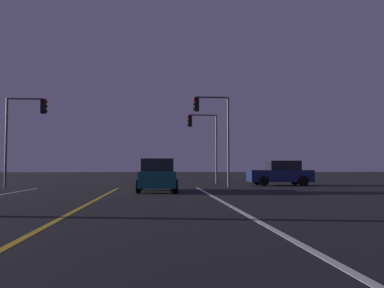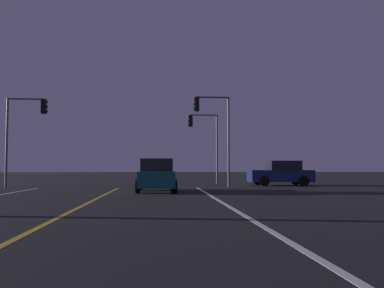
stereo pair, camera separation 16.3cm
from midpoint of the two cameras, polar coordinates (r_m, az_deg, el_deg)
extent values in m
cube|color=silver|center=(9.68, 9.23, -10.78)|extent=(0.16, 32.29, 0.01)
cube|color=gold|center=(9.73, -19.93, -10.58)|extent=(0.16, 32.29, 0.01)
cylinder|color=black|center=(22.97, -7.29, -5.50)|extent=(0.22, 0.68, 0.68)
cylinder|color=black|center=(22.96, -2.78, -5.53)|extent=(0.22, 0.68, 0.68)
cylinder|color=black|center=(20.28, -7.65, -5.82)|extent=(0.22, 0.68, 0.68)
cylinder|color=black|center=(20.27, -2.53, -5.85)|extent=(0.22, 0.68, 0.68)
cube|color=#145156|center=(21.59, -5.06, -4.82)|extent=(1.80, 4.30, 0.80)
cube|color=black|center=(21.33, -5.06, -2.91)|extent=(1.60, 2.10, 0.64)
cube|color=red|center=(19.50, -6.87, -4.70)|extent=(0.24, 0.08, 0.16)
cube|color=red|center=(19.49, -3.33, -4.72)|extent=(0.24, 0.08, 0.16)
cylinder|color=black|center=(27.85, 9.73, -5.07)|extent=(0.68, 0.22, 0.68)
cylinder|color=black|center=(29.59, 8.86, -4.96)|extent=(0.68, 0.22, 0.68)
cylinder|color=black|center=(28.63, 14.99, -4.95)|extent=(0.68, 0.22, 0.68)
cylinder|color=black|center=(30.33, 13.84, -4.86)|extent=(0.68, 0.22, 0.68)
cube|color=navy|center=(29.06, 11.87, -4.33)|extent=(4.30, 1.80, 0.80)
cube|color=black|center=(29.13, 12.32, -2.91)|extent=(2.10, 1.60, 0.64)
cube|color=red|center=(29.16, 16.17, -4.07)|extent=(0.08, 0.24, 0.16)
cube|color=red|center=(30.29, 15.36, -4.05)|extent=(0.08, 0.24, 0.16)
cylinder|color=#4C4C51|center=(26.37, 4.86, 0.33)|extent=(0.14, 0.14, 5.77)
cylinder|color=#4C4C51|center=(26.54, 2.66, 6.46)|extent=(2.02, 0.10, 0.10)
cube|color=black|center=(26.36, 0.47, 5.53)|extent=(0.28, 0.36, 0.90)
sphere|color=red|center=(26.40, 0.13, 6.18)|extent=(0.20, 0.20, 0.20)
sphere|color=#3C2706|center=(26.35, 0.13, 5.54)|extent=(0.20, 0.20, 0.20)
sphere|color=#063816|center=(26.31, 0.13, 4.89)|extent=(0.20, 0.20, 0.20)
cylinder|color=#4C4C51|center=(27.64, -24.46, 0.18)|extent=(0.14, 0.14, 5.52)
cylinder|color=#4C4C51|center=(27.57, -22.19, 5.80)|extent=(2.18, 0.10, 0.10)
cube|color=black|center=(27.20, -20.02, 4.92)|extent=(0.28, 0.36, 0.90)
sphere|color=red|center=(27.20, -19.68, 5.55)|extent=(0.20, 0.20, 0.20)
sphere|color=#3C2706|center=(27.15, -19.69, 4.93)|extent=(0.20, 0.20, 0.20)
sphere|color=#063816|center=(27.11, -19.70, 4.30)|extent=(0.20, 0.20, 0.20)
cylinder|color=#4C4C51|center=(31.79, 3.23, -0.68)|extent=(0.14, 0.14, 5.32)
cylinder|color=#4C4C51|center=(31.88, 1.41, 4.02)|extent=(2.03, 0.10, 0.10)
cube|color=black|center=(31.74, -0.41, 3.23)|extent=(0.28, 0.36, 0.90)
sphere|color=red|center=(31.76, -0.70, 3.77)|extent=(0.20, 0.20, 0.20)
sphere|color=#3C2706|center=(31.73, -0.70, 3.23)|extent=(0.20, 0.20, 0.20)
sphere|color=#063816|center=(31.70, -0.70, 2.70)|extent=(0.20, 0.20, 0.20)
camera|label=1|loc=(0.08, -94.62, 0.25)|focal=38.59mm
camera|label=2|loc=(0.08, 85.38, -0.25)|focal=38.59mm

